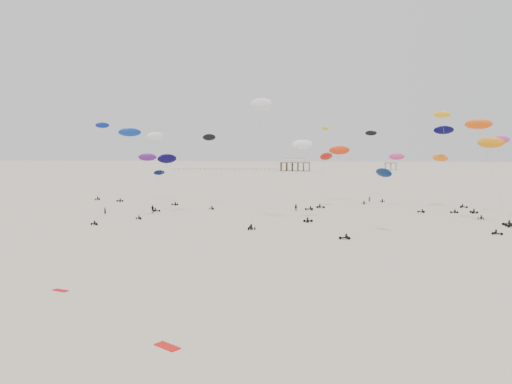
% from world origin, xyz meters
% --- Properties ---
extents(ground_plane, '(900.00, 900.00, 0.00)m').
position_xyz_m(ground_plane, '(0.00, 200.00, 0.00)').
color(ground_plane, beige).
extents(pavilion_main, '(21.00, 13.00, 9.80)m').
position_xyz_m(pavilion_main, '(-10.00, 350.00, 4.22)').
color(pavilion_main, brown).
rests_on(pavilion_main, ground).
extents(pavilion_small, '(9.00, 7.00, 8.00)m').
position_xyz_m(pavilion_small, '(60.00, 380.00, 3.49)').
color(pavilion_small, brown).
rests_on(pavilion_small, ground).
extents(pier_fence, '(80.20, 0.20, 1.50)m').
position_xyz_m(pier_fence, '(-62.00, 350.00, 0.77)').
color(pier_fence, black).
rests_on(pier_fence, ground).
extents(rig_0, '(5.58, 11.76, 19.91)m').
position_xyz_m(rig_0, '(-17.50, 123.21, 14.51)').
color(rig_0, black).
rests_on(rig_0, ground).
extents(rig_1, '(4.46, 6.90, 23.55)m').
position_xyz_m(rig_1, '(-54.68, 137.20, 15.32)').
color(rig_1, black).
rests_on(rig_1, ground).
extents(rig_2, '(7.52, 13.64, 17.59)m').
position_xyz_m(rig_2, '(32.45, 126.69, 10.30)').
color(rig_2, black).
rests_on(rig_2, ground).
extents(rig_3, '(5.17, 16.92, 24.09)m').
position_xyz_m(rig_3, '(27.47, 150.45, 14.02)').
color(rig_3, black).
rests_on(rig_3, ground).
extents(rig_4, '(5.77, 15.49, 16.81)m').
position_xyz_m(rig_4, '(-24.69, 107.41, 11.61)').
color(rig_4, black).
rests_on(rig_4, ground).
extents(rig_5, '(9.80, 12.54, 20.06)m').
position_xyz_m(rig_5, '(52.11, 116.07, 14.40)').
color(rig_5, black).
rests_on(rig_5, ground).
extents(rig_6, '(5.82, 14.85, 19.30)m').
position_xyz_m(rig_6, '(45.21, 97.28, 14.19)').
color(rig_6, black).
rests_on(rig_6, ground).
extents(rig_7, '(2.97, 4.50, 10.20)m').
position_xyz_m(rig_7, '(-27.86, 111.70, 5.77)').
color(rig_7, black).
rests_on(rig_7, ground).
extents(rig_8, '(9.26, 12.65, 22.12)m').
position_xyz_m(rig_8, '(43.51, 125.58, 16.58)').
color(rig_8, black).
rests_on(rig_8, ground).
extents(rig_9, '(5.83, 6.92, 24.64)m').
position_xyz_m(rig_9, '(41.56, 120.89, 17.68)').
color(rig_9, black).
rests_on(rig_9, ground).
extents(rig_10, '(9.72, 5.84, 20.07)m').
position_xyz_m(rig_10, '(-32.72, 126.69, 15.62)').
color(rig_10, black).
rests_on(rig_10, ground).
extents(rig_11, '(3.48, 14.67, 23.14)m').
position_xyz_m(rig_11, '(12.10, 128.36, 8.81)').
color(rig_11, black).
rests_on(rig_11, ground).
extents(rig_12, '(9.79, 9.68, 13.48)m').
position_xyz_m(rig_12, '(21.71, 83.41, 8.38)').
color(rig_12, black).
rests_on(rig_12, ground).
extents(rig_13, '(10.43, 8.42, 14.99)m').
position_xyz_m(rig_13, '(-40.80, 135.85, 11.04)').
color(rig_13, black).
rests_on(rig_13, ground).
extents(rig_14, '(9.08, 5.24, 14.08)m').
position_xyz_m(rig_14, '(44.13, 130.91, 10.07)').
color(rig_14, black).
rests_on(rig_14, ground).
extents(rig_15, '(10.80, 9.02, 17.20)m').
position_xyz_m(rig_15, '(17.40, 140.17, 13.43)').
color(rig_15, black).
rests_on(rig_15, ground).
extents(rig_16, '(5.05, 5.50, 17.28)m').
position_xyz_m(rig_16, '(8.53, 99.64, 12.60)').
color(rig_16, black).
rests_on(rig_16, ground).
extents(rig_17, '(7.30, 10.80, 15.16)m').
position_xyz_m(rig_17, '(12.18, 124.24, 10.56)').
color(rig_17, black).
rests_on(rig_17, ground).
extents(rig_19, '(7.55, 12.26, 20.72)m').
position_xyz_m(rig_19, '(-29.29, 95.43, 16.12)').
color(rig_19, black).
rests_on(rig_19, ground).
extents(rig_20, '(6.19, 13.57, 26.00)m').
position_xyz_m(rig_20, '(-0.28, 94.84, 21.29)').
color(rig_20, black).
rests_on(rig_20, ground).
extents(rig_21, '(8.68, 8.53, 21.57)m').
position_xyz_m(rig_21, '(44.62, 101.21, 17.20)').
color(rig_21, black).
rests_on(rig_21, ground).
extents(spectator_0, '(0.81, 0.65, 1.96)m').
position_xyz_m(spectator_0, '(-37.71, 102.96, 0.00)').
color(spectator_0, black).
rests_on(spectator_0, ground).
extents(spectator_1, '(1.02, 0.62, 2.06)m').
position_xyz_m(spectator_1, '(5.90, 115.82, 0.00)').
color(spectator_1, black).
rests_on(spectator_1, ground).
extents(spectator_2, '(1.39, 0.81, 2.28)m').
position_xyz_m(spectator_2, '(-27.68, 107.10, 0.00)').
color(spectator_2, black).
rests_on(spectator_2, ground).
extents(spectator_3, '(0.72, 0.52, 1.89)m').
position_xyz_m(spectator_3, '(25.47, 140.50, 0.00)').
color(spectator_3, black).
rests_on(spectator_3, ground).
extents(grounded_kite_a, '(2.34, 1.94, 0.08)m').
position_xyz_m(grounded_kite_a, '(1.63, 29.71, 0.00)').
color(grounded_kite_a, red).
rests_on(grounded_kite_a, ground).
extents(grounded_kite_b, '(1.93, 1.21, 0.07)m').
position_xyz_m(grounded_kite_b, '(-14.55, 42.77, 0.00)').
color(grounded_kite_b, red).
rests_on(grounded_kite_b, ground).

